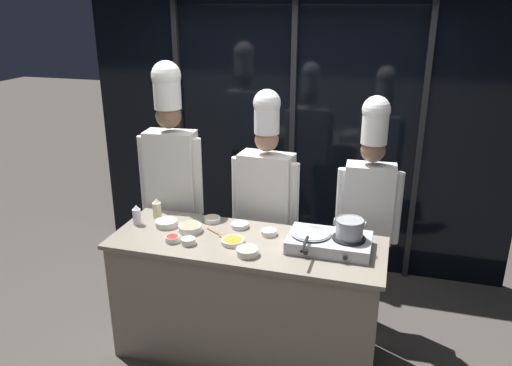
{
  "coord_description": "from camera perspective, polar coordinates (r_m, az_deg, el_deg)",
  "views": [
    {
      "loc": [
        0.94,
        -3.01,
        2.52
      ],
      "look_at": [
        0.0,
        0.25,
        1.28
      ],
      "focal_mm": 35.0,
      "sensor_mm": 36.0,
      "label": 1
    }
  ],
  "objects": [
    {
      "name": "prep_bowl_bean_sprouts",
      "position": [
        3.51,
        -7.74,
        -6.57
      ],
      "size": [
        0.1,
        0.1,
        0.05
      ],
      "color": "silver",
      "rests_on": "demo_counter"
    },
    {
      "name": "squeeze_bottle_clear",
      "position": [
        3.86,
        -13.47,
        -3.6
      ],
      "size": [
        0.06,
        0.06,
        0.16
      ],
      "color": "white",
      "rests_on": "demo_counter"
    },
    {
      "name": "window_wall_back",
      "position": [
        4.79,
        4.28,
        5.85
      ],
      "size": [
        4.07,
        0.09,
        2.7
      ],
      "color": "black",
      "rests_on": "ground_plane"
    },
    {
      "name": "portable_stove",
      "position": [
        3.45,
        8.38,
        -6.71
      ],
      "size": [
        0.56,
        0.37,
        0.1
      ],
      "color": "#B2B5BA",
      "rests_on": "demo_counter"
    },
    {
      "name": "prep_bowl_mushrooms",
      "position": [
        3.69,
        -7.53,
        -5.09
      ],
      "size": [
        0.17,
        0.17,
        0.05
      ],
      "color": "silver",
      "rests_on": "demo_counter"
    },
    {
      "name": "chef_head",
      "position": [
        4.13,
        -9.64,
        1.94
      ],
      "size": [
        0.53,
        0.25,
        2.1
      ],
      "rotation": [
        0.0,
        0.0,
        3.23
      ],
      "color": "#4C4C51",
      "rests_on": "ground_plane"
    },
    {
      "name": "prep_bowl_chicken",
      "position": [
        3.84,
        -5.03,
        -4.13
      ],
      "size": [
        0.13,
        0.13,
        0.04
      ],
      "color": "silver",
      "rests_on": "demo_counter"
    },
    {
      "name": "chef_line",
      "position": [
        3.89,
        12.8,
        -1.59
      ],
      "size": [
        0.49,
        0.21,
        1.89
      ],
      "rotation": [
        0.0,
        0.0,
        3.19
      ],
      "color": "#232326",
      "rests_on": "ground_plane"
    },
    {
      "name": "stock_pot",
      "position": [
        3.39,
        10.65,
        -5.09
      ],
      "size": [
        0.21,
        0.19,
        0.13
      ],
      "color": "#93969B",
      "rests_on": "portable_stove"
    },
    {
      "name": "ground_plane",
      "position": [
        4.04,
        -1.04,
        -18.57
      ],
      "size": [
        24.0,
        24.0,
        0.0
      ],
      "primitive_type": "plane",
      "color": "#47423D"
    },
    {
      "name": "prep_bowl_onion",
      "position": [
        3.73,
        -1.87,
        -4.8
      ],
      "size": [
        0.13,
        0.13,
        0.04
      ],
      "color": "silver",
      "rests_on": "demo_counter"
    },
    {
      "name": "prep_bowl_ginger",
      "position": [
        3.34,
        -0.99,
        -7.8
      ],
      "size": [
        0.15,
        0.15,
        0.05
      ],
      "color": "silver",
      "rests_on": "demo_counter"
    },
    {
      "name": "chef_sous",
      "position": [
        3.98,
        1.17,
        -0.87
      ],
      "size": [
        0.56,
        0.25,
        1.91
      ],
      "rotation": [
        0.0,
        0.0,
        3.07
      ],
      "color": "#4C4C51",
      "rests_on": "ground_plane"
    },
    {
      "name": "prep_bowl_bell_pepper",
      "position": [
        3.57,
        -9.54,
        -6.26
      ],
      "size": [
        0.1,
        0.1,
        0.04
      ],
      "color": "silver",
      "rests_on": "demo_counter"
    },
    {
      "name": "prep_bowl_noodles",
      "position": [
        3.81,
        -10.21,
        -4.48
      ],
      "size": [
        0.17,
        0.17,
        0.05
      ],
      "color": "silver",
      "rests_on": "demo_counter"
    },
    {
      "name": "frying_pan",
      "position": [
        3.43,
        6.3,
        -5.43
      ],
      "size": [
        0.28,
        0.48,
        0.04
      ],
      "color": "#ADAFB5",
      "rests_on": "portable_stove"
    },
    {
      "name": "squeeze_bottle_oil",
      "position": [
        3.94,
        -11.26,
        -2.92
      ],
      "size": [
        0.07,
        0.07,
        0.16
      ],
      "color": "beige",
      "rests_on": "demo_counter"
    },
    {
      "name": "prep_bowl_garlic",
      "position": [
        3.62,
        1.48,
        -5.61
      ],
      "size": [
        0.12,
        0.12,
        0.04
      ],
      "color": "silver",
      "rests_on": "demo_counter"
    },
    {
      "name": "prep_bowl_carrots",
      "position": [
        3.5,
        -2.67,
        -6.62
      ],
      "size": [
        0.17,
        0.17,
        0.04
      ],
      "color": "silver",
      "rests_on": "demo_counter"
    },
    {
      "name": "demo_counter",
      "position": [
        3.76,
        -1.08,
        -13.01
      ],
      "size": [
        1.94,
        0.7,
        0.93
      ],
      "color": "gray",
      "rests_on": "ground_plane"
    },
    {
      "name": "serving_spoon_slotted",
      "position": [
        3.62,
        -4.17,
        -5.88
      ],
      "size": [
        0.19,
        0.13,
        0.02
      ],
      "color": "olive",
      "rests_on": "demo_counter"
    }
  ]
}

